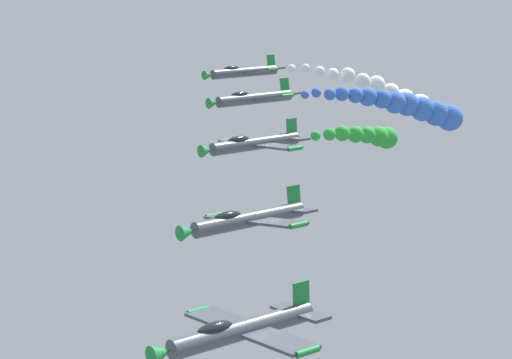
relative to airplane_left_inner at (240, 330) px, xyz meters
The scene contains 8 objects.
airplane_left_inner is the anchor object (origin of this frame).
airplane_right_inner 15.78m from the airplane_left_inner, 39.74° to the right, with size 9.53×10.35×2.65m.
airplane_left_outer 33.33m from the airplane_left_inner, 40.01° to the right, with size 9.56×10.35×2.35m.
smoke_trail_left_outer 45.14m from the airplane_left_inner, 53.94° to the right, with size 3.46×12.76×3.22m.
airplane_right_outer 48.85m from the airplane_left_inner, 39.55° to the right, with size 9.47×10.35×2.87m.
smoke_trail_right_outer 62.07m from the airplane_left_inner, 55.95° to the right, with size 6.27×20.28×5.77m.
airplane_trailing 63.85m from the airplane_left_inner, 38.33° to the right, with size 9.49×10.35×2.81m.
smoke_trail_trailing 77.52m from the airplane_left_inner, 52.09° to the right, with size 5.32×21.11×7.56m.
Camera 1 is at (-56.24, 45.39, 121.42)m, focal length 68.22 mm.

